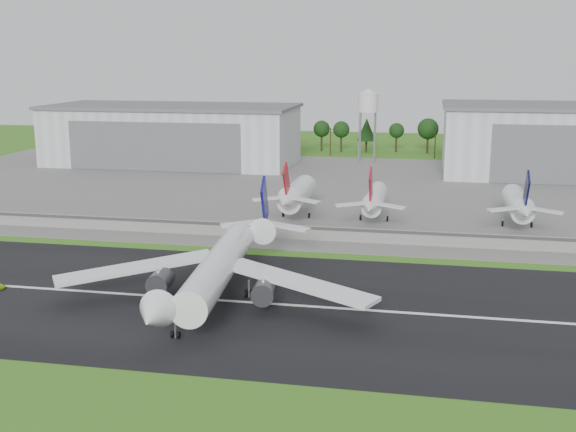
% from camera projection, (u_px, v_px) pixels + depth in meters
% --- Properties ---
extents(ground, '(600.00, 600.00, 0.00)m').
position_uv_depth(ground, '(294.00, 328.00, 114.26)').
color(ground, '#2F6B19').
rests_on(ground, ground).
extents(runway, '(320.00, 60.00, 0.10)m').
position_uv_depth(runway, '(305.00, 306.00, 123.82)').
color(runway, black).
rests_on(runway, ground).
extents(runway_centerline, '(220.00, 1.00, 0.02)m').
position_uv_depth(runway_centerline, '(305.00, 306.00, 123.81)').
color(runway_centerline, white).
rests_on(runway_centerline, runway).
extents(apron, '(320.00, 150.00, 0.10)m').
position_uv_depth(apron, '(364.00, 191.00, 229.14)').
color(apron, slate).
rests_on(apron, ground).
extents(blast_fence, '(240.00, 0.61, 3.50)m').
position_uv_depth(blast_fence, '(338.00, 234.00, 166.51)').
color(blast_fence, gray).
rests_on(blast_fence, ground).
extents(hangar_west, '(97.00, 44.00, 23.20)m').
position_uv_depth(hangar_west, '(173.00, 134.00, 284.76)').
color(hangar_west, silver).
rests_on(hangar_west, ground).
extents(water_tower, '(8.40, 8.40, 29.40)m').
position_uv_depth(water_tower, '(368.00, 100.00, 286.97)').
color(water_tower, '#99999E').
rests_on(water_tower, ground).
extents(utility_poles, '(230.00, 3.00, 12.00)m').
position_uv_depth(utility_poles, '(382.00, 157.00, 305.74)').
color(utility_poles, black).
rests_on(utility_poles, ground).
extents(treeline, '(320.00, 16.00, 22.00)m').
position_uv_depth(treeline, '(384.00, 152.00, 320.10)').
color(treeline, black).
rests_on(treeline, ground).
extents(main_airliner, '(57.06, 59.27, 18.17)m').
position_uv_depth(main_airliner, '(218.00, 275.00, 125.25)').
color(main_airliner, white).
rests_on(main_airliner, runway).
extents(parked_jet_red_a, '(7.36, 31.29, 16.94)m').
position_uv_depth(parked_jet_red_a, '(295.00, 195.00, 188.88)').
color(parked_jet_red_a, white).
rests_on(parked_jet_red_a, ground).
extents(parked_jet_red_b, '(7.36, 31.29, 16.35)m').
position_uv_depth(parked_jet_red_b, '(374.00, 200.00, 185.01)').
color(parked_jet_red_b, white).
rests_on(parked_jet_red_b, ground).
extents(parked_jet_navy, '(7.36, 31.29, 16.63)m').
position_uv_depth(parked_jet_navy, '(519.00, 204.00, 178.22)').
color(parked_jet_navy, white).
rests_on(parked_jet_navy, ground).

